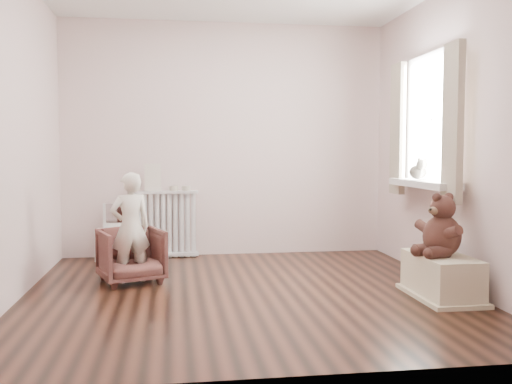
{
  "coord_description": "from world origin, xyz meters",
  "views": [
    {
      "loc": [
        -0.59,
        -4.61,
        1.16
      ],
      "look_at": [
        0.15,
        0.45,
        0.8
      ],
      "focal_mm": 40.0,
      "sensor_mm": 36.0,
      "label": 1
    }
  ],
  "objects": [
    {
      "name": "child",
      "position": [
        -0.96,
        0.44,
        0.5
      ],
      "size": [
        0.41,
        0.33,
        0.96
      ],
      "primitive_type": "imported",
      "rotation": [
        0.0,
        0.0,
        3.48
      ],
      "color": "silver",
      "rests_on": "armchair"
    },
    {
      "name": "curtain_right",
      "position": [
        1.65,
        0.87,
        1.39
      ],
      "size": [
        0.06,
        0.26,
        1.3
      ],
      "primitive_type": "cube",
      "color": "#B3A78D",
      "rests_on": "right_wall"
    },
    {
      "name": "floor",
      "position": [
        0.0,
        0.0,
        0.0
      ],
      "size": [
        3.6,
        3.6,
        0.01
      ],
      "primitive_type": "cube",
      "color": "black",
      "rests_on": "ground"
    },
    {
      "name": "back_wall",
      "position": [
        0.0,
        1.8,
        1.3
      ],
      "size": [
        3.6,
        0.02,
        2.6
      ],
      "primitive_type": "cube",
      "color": "silver",
      "rests_on": "ground"
    },
    {
      "name": "curtain_left",
      "position": [
        1.65,
        -0.27,
        1.39
      ],
      "size": [
        0.06,
        0.26,
        1.3
      ],
      "primitive_type": "cube",
      "color": "#B3A78D",
      "rests_on": "right_wall"
    },
    {
      "name": "teddy_bear",
      "position": [
        1.51,
        -0.41,
        0.67
      ],
      "size": [
        0.47,
        0.42,
        0.49
      ],
      "primitive_type": null,
      "rotation": [
        0.0,
        0.0,
        0.31
      ],
      "color": "#321A14",
      "rests_on": "toy_bench"
    },
    {
      "name": "front_wall",
      "position": [
        0.0,
        -1.8,
        1.3
      ],
      "size": [
        3.6,
        0.02,
        2.6
      ],
      "primitive_type": "cube",
      "color": "silver",
      "rests_on": "ground"
    },
    {
      "name": "armchair",
      "position": [
        -0.96,
        0.49,
        0.24
      ],
      "size": [
        0.66,
        0.67,
        0.49
      ],
      "primitive_type": "imported",
      "rotation": [
        0.0,
        0.0,
        0.33
      ],
      "color": "brown",
      "rests_on": "floor"
    },
    {
      "name": "paper_doll",
      "position": [
        -0.81,
        1.68,
        0.89
      ],
      "size": [
        0.18,
        0.02,
        0.3
      ],
      "primitive_type": "cube",
      "color": "beige",
      "rests_on": "radiator"
    },
    {
      "name": "toy_bench",
      "position": [
        1.52,
        -0.4,
        0.2
      ],
      "size": [
        0.38,
        0.73,
        0.34
      ],
      "primitive_type": "cube",
      "color": "beige",
      "rests_on": "floor"
    },
    {
      "name": "window_sill",
      "position": [
        1.67,
        0.3,
        0.87
      ],
      "size": [
        0.22,
        1.1,
        0.06
      ],
      "primitive_type": "cube",
      "color": "silver",
      "rests_on": "right_wall"
    },
    {
      "name": "left_wall",
      "position": [
        -1.8,
        0.0,
        1.3
      ],
      "size": [
        0.02,
        3.6,
        2.6
      ],
      "primitive_type": "cube",
      "color": "silver",
      "rests_on": "ground"
    },
    {
      "name": "toy_vanity",
      "position": [
        -1.22,
        1.65,
        0.28
      ],
      "size": [
        0.38,
        0.27,
        0.6
      ],
      "primitive_type": "cube",
      "color": "silver",
      "rests_on": "floor"
    },
    {
      "name": "window",
      "position": [
        1.76,
        0.3,
        1.45
      ],
      "size": [
        0.03,
        0.9,
        1.1
      ],
      "primitive_type": "cube",
      "color": "white",
      "rests_on": "right_wall"
    },
    {
      "name": "tin_a",
      "position": [
        -0.58,
        1.68,
        0.76
      ],
      "size": [
        0.09,
        0.09,
        0.06
      ],
      "primitive_type": "cylinder",
      "color": "#A59E8C",
      "rests_on": "radiator"
    },
    {
      "name": "radiator",
      "position": [
        -0.67,
        1.68,
        0.39
      ],
      "size": [
        0.7,
        0.13,
        0.74
      ],
      "primitive_type": "cube",
      "color": "silver",
      "rests_on": "floor"
    },
    {
      "name": "tin_b",
      "position": [
        -0.45,
        1.68,
        0.76
      ],
      "size": [
        0.1,
        0.1,
        0.05
      ],
      "primitive_type": "cylinder",
      "color": "#A59E8C",
      "rests_on": "radiator"
    },
    {
      "name": "plush_cat",
      "position": [
        1.66,
        0.4,
        1.0
      ],
      "size": [
        0.17,
        0.25,
        0.2
      ],
      "primitive_type": null,
      "rotation": [
        0.0,
        0.0,
        -0.11
      ],
      "color": "#666157",
      "rests_on": "window_sill"
    },
    {
      "name": "right_wall",
      "position": [
        1.8,
        0.0,
        1.3
      ],
      "size": [
        0.02,
        3.6,
        2.6
      ],
      "primitive_type": "cube",
      "color": "silver",
      "rests_on": "ground"
    }
  ]
}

